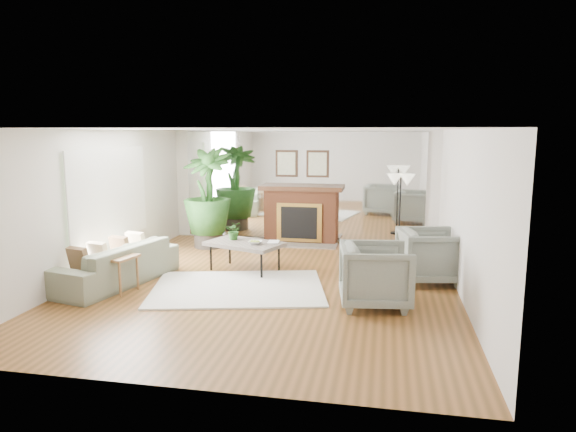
% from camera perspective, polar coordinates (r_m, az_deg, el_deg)
% --- Properties ---
extents(ground, '(7.00, 7.00, 0.00)m').
position_cam_1_polar(ground, '(8.45, -2.29, -7.58)').
color(ground, brown).
rests_on(ground, ground).
extents(wall_left, '(0.02, 7.00, 2.50)m').
position_cam_1_polar(wall_left, '(9.31, -20.57, 1.30)').
color(wall_left, silver).
rests_on(wall_left, ground).
extents(wall_right, '(0.02, 7.00, 2.50)m').
position_cam_1_polar(wall_right, '(8.04, 18.89, 0.18)').
color(wall_right, silver).
rests_on(wall_right, ground).
extents(wall_back, '(6.00, 0.02, 2.50)m').
position_cam_1_polar(wall_back, '(11.57, 1.61, 3.38)').
color(wall_back, silver).
rests_on(wall_back, ground).
extents(mirror_panel, '(5.40, 0.04, 2.40)m').
position_cam_1_polar(mirror_panel, '(11.55, 1.59, 3.37)').
color(mirror_panel, silver).
rests_on(mirror_panel, wall_back).
extents(window_panel, '(0.04, 2.40, 1.50)m').
position_cam_1_polar(window_panel, '(9.63, -19.22, 2.22)').
color(window_panel, '#B2E09E').
rests_on(window_panel, wall_left).
extents(fireplace, '(1.85, 0.83, 2.05)m').
position_cam_1_polar(fireplace, '(11.42, 1.41, 0.31)').
color(fireplace, brown).
rests_on(fireplace, ground).
extents(area_rug, '(3.03, 2.46, 0.03)m').
position_cam_1_polar(area_rug, '(8.23, -5.59, -7.98)').
color(area_rug, silver).
rests_on(area_rug, ground).
extents(coffee_table, '(1.50, 1.18, 0.53)m').
position_cam_1_polar(coffee_table, '(9.14, -4.85, -3.17)').
color(coffee_table, '#6A6154').
rests_on(coffee_table, ground).
extents(sofa, '(1.37, 2.40, 0.66)m').
position_cam_1_polar(sofa, '(8.87, -18.61, -5.04)').
color(sofa, slate).
rests_on(sofa, ground).
extents(armchair_back, '(1.14, 1.12, 0.89)m').
position_cam_1_polar(armchair_back, '(8.78, 15.51, -4.27)').
color(armchair_back, gray).
rests_on(armchair_back, ground).
extents(armchair_front, '(1.11, 1.08, 0.90)m').
position_cam_1_polar(armchair_front, '(7.43, 9.71, -6.50)').
color(armchair_front, gray).
rests_on(armchair_front, ground).
extents(side_table, '(0.59, 0.59, 0.57)m').
position_cam_1_polar(side_table, '(8.36, -18.39, -4.83)').
color(side_table, olive).
rests_on(side_table, ground).
extents(potted_ficus, '(1.14, 1.14, 2.12)m').
position_cam_1_polar(potted_ficus, '(11.01, -8.93, 2.35)').
color(potted_ficus, '#2A251F').
rests_on(potted_ficus, ground).
extents(floor_lamp, '(0.54, 0.30, 1.65)m').
position_cam_1_polar(floor_lamp, '(10.18, 12.40, 3.23)').
color(floor_lamp, black).
rests_on(floor_lamp, ground).
extents(tabletop_plant, '(0.34, 0.30, 0.33)m').
position_cam_1_polar(tabletop_plant, '(9.32, -6.01, -1.62)').
color(tabletop_plant, '#2D6124').
rests_on(tabletop_plant, coffee_table).
extents(fruit_bowl, '(0.24, 0.24, 0.06)m').
position_cam_1_polar(fruit_bowl, '(8.94, -3.68, -2.96)').
color(fruit_bowl, olive).
rests_on(fruit_bowl, coffee_table).
extents(book, '(0.21, 0.28, 0.02)m').
position_cam_1_polar(book, '(9.07, -2.23, -2.89)').
color(book, olive).
rests_on(book, coffee_table).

